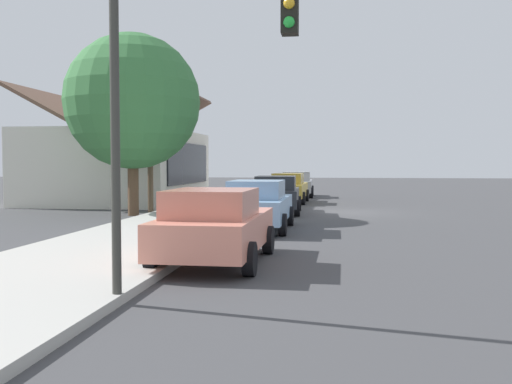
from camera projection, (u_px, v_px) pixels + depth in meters
name	position (u px, v px, depth m)	size (l,w,h in m)	color
ground_plane	(343.00, 212.00, 25.58)	(120.00, 120.00, 0.00)	#424244
sidewalk_curb	(217.00, 209.00, 26.32)	(60.00, 4.20, 0.16)	#B2AFA8
car_coral	(215.00, 225.00, 12.43)	(4.52, 2.14, 1.59)	#EA8C75
car_skyblue	(258.00, 205.00, 18.60)	(4.62, 2.00, 1.59)	#8CB7E0
car_charcoal	(276.00, 194.00, 24.84)	(4.55, 2.17, 1.59)	#2D3035
car_mustard	(289.00, 188.00, 31.40)	(4.57, 2.00, 1.59)	gold
car_silver	(297.00, 184.00, 37.10)	(4.59, 2.14, 1.59)	silver
storefront_building	(120.00, 164.00, 32.16)	(10.83, 7.93, 5.99)	silver
shade_tree	(132.00, 102.00, 23.67)	(5.44, 5.44, 7.32)	brown
traffic_light_main	(184.00, 69.00, 8.57)	(0.37, 2.79, 5.20)	#383833
utility_pole_wooden	(150.00, 121.00, 25.12)	(1.80, 0.24, 7.50)	brown
fire_hydrant_red	(268.00, 191.00, 34.07)	(0.22, 0.22, 0.71)	red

